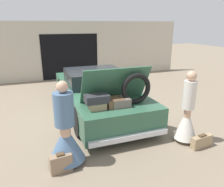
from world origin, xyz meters
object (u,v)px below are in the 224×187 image
Objects in this scene: person_left at (66,136)px; suitcase_beside_right_person at (202,142)px; suitcase_beside_left_person at (61,163)px; car at (98,93)px; person_right at (187,117)px.

person_left is 3.00m from suitcase_beside_right_person.
suitcase_beside_left_person is (-0.15, -0.25, -0.42)m from person_left.
person_left is at bearing 58.49° from suitcase_beside_left_person.
car reaches higher than suitcase_beside_right_person.
suitcase_beside_right_person is at bearing 86.16° from person_left.
person_right is at bearing 114.63° from suitcase_beside_right_person.
suitcase_beside_left_person is at bearing -119.53° from car.
suitcase_beside_right_person is (1.55, -2.94, -0.45)m from car.
car reaches higher than person_right.
suitcase_beside_right_person is at bearing -152.46° from person_right.
person_right is 0.62m from suitcase_beside_right_person.
suitcase_beside_left_person is 0.77× the size of suitcase_beside_right_person.
car is 3.14m from suitcase_beside_left_person.
person_left reaches higher than suitcase_beside_left_person.
suitcase_beside_left_person reaches higher than suitcase_beside_right_person.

